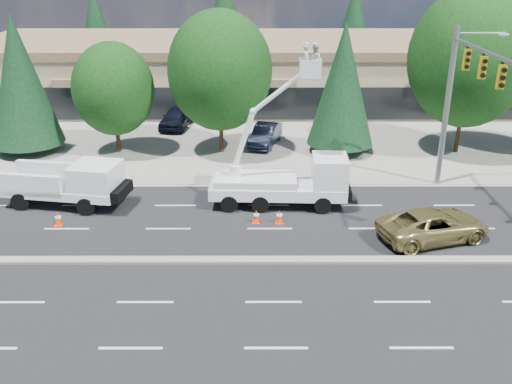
{
  "coord_description": "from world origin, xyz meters",
  "views": [
    {
      "loc": [
        -0.72,
        -21.95,
        12.51
      ],
      "look_at": [
        -0.68,
        2.16,
        2.4
      ],
      "focal_mm": 40.0,
      "sensor_mm": 36.0,
      "label": 1
    }
  ],
  "objects_px": {
    "utility_pickup": "(71,188)",
    "minivan": "(434,225)",
    "bucket_truck": "(289,174)",
    "signal_mast": "(464,90)"
  },
  "relations": [
    {
      "from": "utility_pickup",
      "to": "minivan",
      "type": "distance_m",
      "value": 18.67
    },
    {
      "from": "utility_pickup",
      "to": "signal_mast",
      "type": "bearing_deg",
      "value": 12.59
    },
    {
      "from": "signal_mast",
      "to": "minivan",
      "type": "relative_size",
      "value": 1.92
    },
    {
      "from": "bucket_truck",
      "to": "utility_pickup",
      "type": "bearing_deg",
      "value": -177.88
    },
    {
      "from": "utility_pickup",
      "to": "minivan",
      "type": "xyz_separation_m",
      "value": [
        18.23,
        -4.03,
        -0.26
      ]
    },
    {
      "from": "signal_mast",
      "to": "minivan",
      "type": "bearing_deg",
      "value": -115.45
    },
    {
      "from": "utility_pickup",
      "to": "minivan",
      "type": "relative_size",
      "value": 1.25
    },
    {
      "from": "utility_pickup",
      "to": "bucket_truck",
      "type": "bearing_deg",
      "value": 9.86
    },
    {
      "from": "bucket_truck",
      "to": "minivan",
      "type": "height_order",
      "value": "bucket_truck"
    },
    {
      "from": "signal_mast",
      "to": "utility_pickup",
      "type": "bearing_deg",
      "value": -177.42
    }
  ]
}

